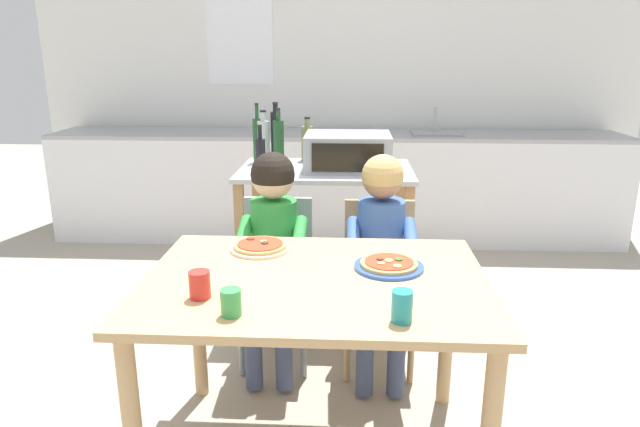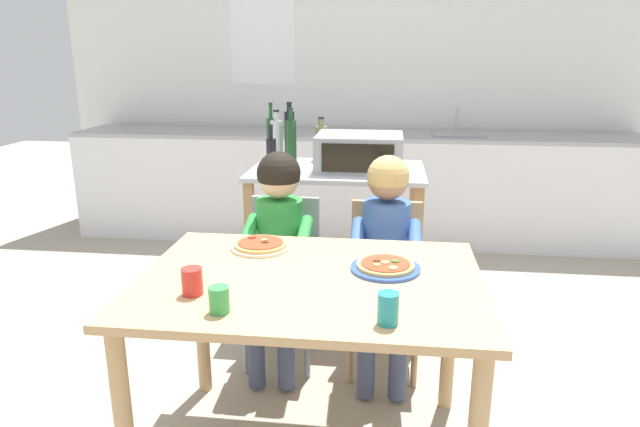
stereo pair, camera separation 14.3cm
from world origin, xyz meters
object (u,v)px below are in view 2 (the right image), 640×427
at_px(bottle_tall_green_wine, 290,135).
at_px(drinking_cup_red, 192,281).
at_px(bottle_brown_beer, 271,155).
at_px(bottle_dark_olive_oil, 271,138).
at_px(bottle_clear_vinegar, 321,142).
at_px(bottle_slim_sauce, 291,142).
at_px(kitchen_island_cart, 337,218).
at_px(drinking_cup_green, 219,300).
at_px(dining_chair_left, 283,267).
at_px(pizza_plate_cream, 261,245).
at_px(child_in_blue_striped_shirt, 386,242).
at_px(pizza_plate_blue_rimmed, 385,267).
at_px(bottle_squat_spirits, 277,141).
at_px(dining_chair_right, 385,274).
at_px(drinking_cup_teal, 388,308).
at_px(toaster_oven, 359,152).
at_px(child_in_green_shirt, 278,233).
at_px(dining_table, 310,304).

xyz_separation_m(bottle_tall_green_wine, drinking_cup_red, (-0.03, -1.69, -0.24)).
relative_size(bottle_brown_beer, bottle_dark_olive_oil, 0.76).
relative_size(bottle_tall_green_wine, bottle_clear_vinegar, 1.35).
relative_size(bottle_slim_sauce, bottle_brown_beer, 1.25).
relative_size(kitchen_island_cart, bottle_tall_green_wine, 2.77).
bearing_deg(drinking_cup_green, dining_chair_left, 90.23).
distance_m(kitchen_island_cart, pizza_plate_cream, 1.05).
relative_size(kitchen_island_cart, child_in_blue_striped_shirt, 0.93).
bearing_deg(pizza_plate_blue_rimmed, bottle_clear_vinegar, 105.87).
distance_m(bottle_tall_green_wine, bottle_dark_olive_oil, 0.11).
distance_m(pizza_plate_cream, drinking_cup_red, 0.48).
bearing_deg(bottle_squat_spirits, pizza_plate_blue_rimmed, -63.09).
relative_size(bottle_brown_beer, dining_chair_right, 0.33).
bearing_deg(bottle_slim_sauce, kitchen_island_cart, -10.49).
relative_size(bottle_dark_olive_oil, pizza_plate_cream, 1.45).
distance_m(bottle_brown_beer, drinking_cup_teal, 1.59).
height_order(pizza_plate_cream, drinking_cup_teal, drinking_cup_teal).
relative_size(toaster_oven, bottle_squat_spirits, 1.50).
relative_size(bottle_clear_vinegar, bottle_dark_olive_oil, 0.75).
bearing_deg(child_in_green_shirt, pizza_plate_cream, -90.02).
xyz_separation_m(dining_chair_right, child_in_blue_striped_shirt, (-0.00, -0.12, 0.20)).
xyz_separation_m(bottle_squat_spirits, dining_chair_right, (0.65, -0.67, -0.53)).
bearing_deg(pizza_plate_blue_rimmed, bottle_brown_beer, 121.82).
bearing_deg(bottle_squat_spirits, child_in_green_shirt, -79.00).
relative_size(dining_table, drinking_cup_green, 14.50).
relative_size(bottle_dark_olive_oil, drinking_cup_teal, 3.57).
height_order(kitchen_island_cart, bottle_tall_green_wine, bottle_tall_green_wine).
xyz_separation_m(bottle_slim_sauce, drinking_cup_teal, (0.57, -1.67, -0.22)).
bearing_deg(bottle_dark_olive_oil, pizza_plate_blue_rimmed, -62.75).
relative_size(child_in_green_shirt, child_in_blue_striped_shirt, 1.00).
distance_m(bottle_clear_vinegar, child_in_green_shirt, 0.96).
xyz_separation_m(bottle_squat_spirits, pizza_plate_cream, (0.15, -1.12, -0.25)).
distance_m(bottle_tall_green_wine, child_in_green_shirt, 0.94).
relative_size(bottle_slim_sauce, child_in_blue_striped_shirt, 0.32).
bearing_deg(drinking_cup_green, bottle_dark_olive_oil, 96.44).
bearing_deg(drinking_cup_red, dining_chair_right, 55.48).
height_order(bottle_dark_olive_oil, dining_chair_left, bottle_dark_olive_oil).
height_order(drinking_cup_teal, drinking_cup_green, drinking_cup_teal).
relative_size(bottle_squat_spirits, bottle_tall_green_wine, 0.90).
bearing_deg(bottle_squat_spirits, child_in_blue_striped_shirt, -50.13).
bearing_deg(child_in_green_shirt, pizza_plate_blue_rimmed, -46.38).
height_order(kitchen_island_cart, dining_chair_right, kitchen_island_cart).
height_order(bottle_slim_sauce, bottle_dark_olive_oil, bottle_dark_olive_oil).
bearing_deg(pizza_plate_blue_rimmed, bottle_tall_green_wine, 113.09).
height_order(bottle_brown_beer, drinking_cup_teal, bottle_brown_beer).
distance_m(child_in_green_shirt, drinking_cup_red, 0.84).
bearing_deg(kitchen_island_cart, bottle_tall_green_wine, 145.72).
bearing_deg(child_in_green_shirt, bottle_clear_vinegar, 83.93).
bearing_deg(drinking_cup_teal, kitchen_island_cart, 100.41).
bearing_deg(pizza_plate_cream, bottle_tall_green_wine, 94.21).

